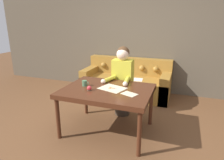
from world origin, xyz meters
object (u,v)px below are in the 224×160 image
(person, at_px, (122,81))
(scissors, at_px, (113,88))
(dining_table, at_px, (107,93))
(couch, at_px, (127,82))
(mug, at_px, (85,83))
(pin_cushion, at_px, (89,88))

(person, xyz_separation_m, scissors, (0.04, -0.60, 0.06))
(scissors, bearing_deg, dining_table, -150.44)
(dining_table, height_order, person, person)
(dining_table, relative_size, person, 1.05)
(couch, height_order, person, person)
(dining_table, height_order, mug, mug)
(couch, bearing_deg, scissors, -81.22)
(scissors, height_order, pin_cushion, pin_cushion)
(pin_cushion, bearing_deg, mug, 134.37)
(person, bearing_deg, mug, -123.85)
(couch, bearing_deg, mug, -97.23)
(couch, relative_size, pin_cushion, 28.36)
(person, height_order, scissors, person)
(dining_table, distance_m, couch, 1.75)
(scissors, relative_size, mug, 2.18)
(dining_table, distance_m, pin_cushion, 0.29)
(couch, bearing_deg, person, -78.42)
(mug, height_order, pin_cushion, mug)
(person, distance_m, scissors, 0.61)
(mug, distance_m, pin_cushion, 0.23)
(person, bearing_deg, couch, 101.58)
(couch, distance_m, scissors, 1.73)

